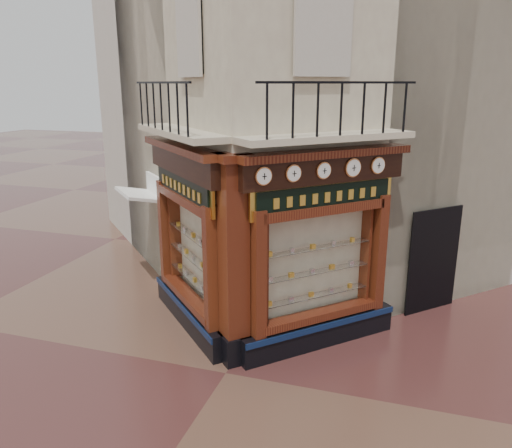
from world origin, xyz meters
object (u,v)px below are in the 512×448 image
at_px(clock_b, 293,173).
at_px(signboard_left, 183,187).
at_px(corner_pilaster, 234,265).
at_px(awning, 145,282).
at_px(clock_a, 263,176).
at_px(clock_d, 353,168).
at_px(signboard_right, 325,197).
at_px(clock_c, 324,170).
at_px(clock_e, 378,165).

xyz_separation_m(clock_b, signboard_left, (-2.45, 0.63, -0.52)).
distance_m(corner_pilaster, awning, 5.04).
relative_size(corner_pilaster, signboard_left, 1.75).
relative_size(clock_a, signboard_left, 0.14).
bearing_deg(clock_a, clock_d, 0.00).
height_order(clock_d, signboard_right, clock_d).
xyz_separation_m(clock_c, awning, (-5.06, 2.08, -3.62)).
distance_m(clock_d, clock_e, 0.59).
distance_m(signboard_left, signboard_right, 2.92).
distance_m(clock_e, signboard_right, 1.24).
relative_size(clock_c, clock_e, 0.95).
bearing_deg(signboard_right, awning, 114.49).
bearing_deg(clock_e, clock_c, 180.00).
xyz_separation_m(clock_a, awning, (-4.19, 2.95, -3.62)).
bearing_deg(signboard_right, corner_pilaster, 169.75).
bearing_deg(signboard_right, clock_e, -5.65).
xyz_separation_m(clock_b, clock_c, (0.45, 0.45, 0.00)).
relative_size(clock_a, clock_b, 1.02).
bearing_deg(clock_b, signboard_right, 8.09).
height_order(clock_e, signboard_right, clock_e).
xyz_separation_m(clock_b, clock_e, (1.34, 1.34, 0.00)).
bearing_deg(corner_pilaster, clock_c, -14.84).
xyz_separation_m(clock_d, clock_e, (0.42, 0.42, -0.00)).
bearing_deg(corner_pilaster, signboard_right, -10.25).
bearing_deg(clock_c, signboard_left, 131.52).
bearing_deg(signboard_left, awning, 3.66).
xyz_separation_m(corner_pilaster, signboard_right, (1.46, 1.01, 1.15)).
height_order(clock_e, awning, clock_e).
height_order(clock_a, awning, clock_a).
distance_m(clock_a, awning, 6.27).
relative_size(clock_b, clock_c, 1.00).
relative_size(clock_a, clock_e, 0.97).
bearing_deg(clock_c, awning, 112.69).
bearing_deg(awning, clock_b, -163.75).
bearing_deg(clock_a, signboard_right, 4.61).
height_order(clock_e, signboard_left, clock_e).
bearing_deg(clock_d, clock_b, -180.00).
relative_size(clock_a, clock_d, 0.90).
relative_size(clock_d, awning, 0.24).
height_order(awning, signboard_right, signboard_right).
height_order(clock_c, signboard_right, clock_c).
xyz_separation_m(corner_pilaster, clock_a, (0.57, -0.03, 1.67)).
bearing_deg(corner_pilaster, clock_d, -10.64).
bearing_deg(signboard_right, clock_c, -141.49).
bearing_deg(clock_a, signboard_left, 107.69).
bearing_deg(awning, clock_e, -146.29).
distance_m(corner_pilaster, signboard_right, 2.12).
xyz_separation_m(clock_e, awning, (-5.95, 1.19, -3.62)).
relative_size(clock_a, awning, 0.21).
bearing_deg(signboard_left, signboard_right, -135.00).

